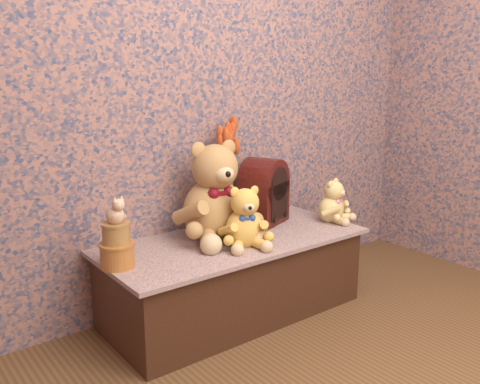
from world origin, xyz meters
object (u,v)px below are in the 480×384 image
at_px(teddy_large, 213,186).
at_px(cathedral_radio, 264,191).
at_px(cat_figurine, 115,209).
at_px(ceramic_vase, 226,209).
at_px(teddy_small, 332,199).
at_px(biscuit_tin_lower, 117,255).
at_px(teddy_medium, 244,214).

height_order(teddy_large, cathedral_radio, teddy_large).
relative_size(teddy_large, cat_figurine, 4.23).
bearing_deg(ceramic_vase, teddy_large, -149.86).
distance_m(teddy_small, ceramic_vase, 0.57).
bearing_deg(cathedral_radio, ceramic_vase, 148.26).
bearing_deg(teddy_large, biscuit_tin_lower, -162.58).
bearing_deg(teddy_medium, biscuit_tin_lower, -168.70).
relative_size(biscuit_tin_lower, cat_figurine, 1.16).
bearing_deg(biscuit_tin_lower, cat_figurine, 0.00).
relative_size(teddy_small, cat_figurine, 2.05).
bearing_deg(teddy_small, teddy_large, 143.92).
bearing_deg(teddy_large, cathedral_radio, 13.88).
relative_size(teddy_small, biscuit_tin_lower, 1.77).
distance_m(teddy_medium, teddy_small, 0.61).
bearing_deg(teddy_medium, cathedral_radio, 56.87).
bearing_deg(teddy_medium, teddy_small, 22.96).
relative_size(cathedral_radio, ceramic_vase, 1.73).
relative_size(teddy_large, teddy_small, 2.06).
relative_size(cathedral_radio, biscuit_tin_lower, 2.50).
height_order(teddy_large, teddy_medium, teddy_large).
xyz_separation_m(ceramic_vase, cat_figurine, (-0.67, -0.17, 0.15)).
relative_size(cathedral_radio, cat_figurine, 2.91).
relative_size(teddy_small, ceramic_vase, 1.22).
distance_m(ceramic_vase, cat_figurine, 0.71).
bearing_deg(teddy_large, teddy_medium, -68.83).
distance_m(teddy_small, cathedral_radio, 0.37).
height_order(teddy_medium, biscuit_tin_lower, teddy_medium).
distance_m(teddy_medium, biscuit_tin_lower, 0.60).
relative_size(teddy_large, cathedral_radio, 1.46).
bearing_deg(ceramic_vase, cat_figurine, -166.15).
relative_size(teddy_medium, ceramic_vase, 1.50).
bearing_deg(teddy_small, teddy_medium, 160.04).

